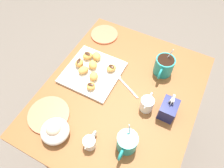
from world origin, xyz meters
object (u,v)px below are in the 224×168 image
beignet_2 (88,56)px  beignet_3 (111,68)px  pastry_plate_square (93,72)px  beignet_1 (91,86)px  ice_cream_bowl (55,131)px  beignet_6 (83,70)px  dining_table (119,108)px  chocolate_sauce_pitcher (91,143)px  beignet_4 (93,65)px  cream_pitcher_white (147,104)px  sugar_caddy (169,109)px  saucer_coral_left (104,34)px  beignet_0 (94,76)px  coffee_mug_teal_left (164,66)px  beignet_5 (79,63)px  saucer_coral_right (49,115)px  beignet_7 (97,56)px  coffee_mug_teal_right (127,142)px

beignet_2 → beignet_3: bearing=84.4°
pastry_plate_square → beignet_1: 0.10m
ice_cream_bowl → beignet_6: bearing=-168.8°
dining_table → pastry_plate_square: (-0.04, -0.18, 0.17)m
beignet_3 → dining_table: bearing=45.9°
chocolate_sauce_pitcher → beignet_4: 0.41m
beignet_2 → beignet_4: 0.07m
beignet_1 → cream_pitcher_white: bearing=96.5°
chocolate_sauce_pitcher → beignet_6: bearing=-143.8°
sugar_caddy → saucer_coral_left: 0.59m
dining_table → beignet_0: bearing=-92.6°
coffee_mug_teal_left → cream_pitcher_white: coffee_mug_teal_left is taller
sugar_caddy → beignet_6: (-0.01, -0.45, -0.01)m
beignet_6 → beignet_1: bearing=51.7°
chocolate_sauce_pitcher → beignet_5: chocolate_sauce_pitcher is taller
coffee_mug_teal_left → dining_table: bearing=-32.2°
dining_table → coffee_mug_teal_left: 0.33m
beignet_4 → chocolate_sauce_pitcher: bearing=29.0°
saucer_coral_right → beignet_3: beignet_3 is taller
saucer_coral_left → beignet_4: (0.25, 0.07, 0.03)m
cream_pitcher_white → chocolate_sauce_pitcher: 0.30m
saucer_coral_left → beignet_5: bearing=0.5°
cream_pitcher_white → beignet_1: 0.28m
beignet_1 → beignet_6: size_ratio=0.83×
beignet_0 → pastry_plate_square: bearing=-141.0°
beignet_2 → beignet_3: (0.01, 0.15, -0.00)m
beignet_4 → beignet_7: size_ratio=0.98×
coffee_mug_teal_left → saucer_coral_right: coffee_mug_teal_left is taller
dining_table → coffee_mug_teal_left: coffee_mug_teal_left is taller
coffee_mug_teal_left → beignet_3: coffee_mug_teal_left is taller
dining_table → ice_cream_bowl: size_ratio=7.22×
beignet_3 → beignet_6: size_ratio=0.93×
pastry_plate_square → saucer_coral_left: (-0.28, -0.08, -0.00)m
ice_cream_bowl → beignet_0: 0.32m
chocolate_sauce_pitcher → cream_pitcher_white: bearing=153.0°
saucer_coral_right → chocolate_sauce_pitcher: bearing=82.8°
sugar_caddy → chocolate_sauce_pitcher: size_ratio=1.15×
beignet_0 → beignet_4: (-0.06, -0.04, -0.00)m
beignet_4 → dining_table: bearing=70.5°
beignet_4 → beignet_2: bearing=-126.8°
coffee_mug_teal_left → coffee_mug_teal_right: coffee_mug_teal_left is taller
dining_table → beignet_1: 0.24m
coffee_mug_teal_right → beignet_2: (-0.33, -0.38, -0.02)m
chocolate_sauce_pitcher → beignet_0: size_ratio=1.78×
beignet_1 → beignet_2: size_ratio=0.85×
pastry_plate_square → coffee_mug_teal_left: bearing=118.9°
ice_cream_bowl → beignet_0: ice_cream_bowl is taller
coffee_mug_teal_right → beignet_0: coffee_mug_teal_right is taller
beignet_7 → pastry_plate_square: bearing=15.3°
saucer_coral_left → beignet_7: bearing=17.1°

